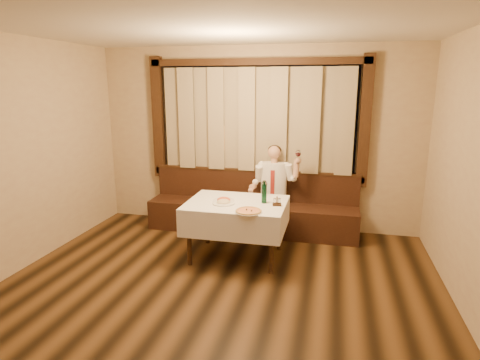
% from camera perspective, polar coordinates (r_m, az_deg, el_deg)
% --- Properties ---
extents(room, '(5.01, 6.01, 2.81)m').
position_cam_1_polar(room, '(4.30, -2.86, 3.65)').
color(room, black).
rests_on(room, ground).
extents(banquette, '(3.20, 0.61, 0.94)m').
position_cam_1_polar(banquette, '(6.24, 1.74, -4.43)').
color(banquette, black).
rests_on(banquette, ground).
extents(dining_table, '(1.27, 0.97, 0.76)m').
position_cam_1_polar(dining_table, '(5.19, -0.51, -4.26)').
color(dining_table, black).
rests_on(dining_table, ground).
extents(pizza, '(0.33, 0.33, 0.03)m').
position_cam_1_polar(pizza, '(4.75, 1.22, -4.45)').
color(pizza, white).
rests_on(pizza, dining_table).
extents(pasta_red, '(0.28, 0.28, 0.10)m').
position_cam_1_polar(pasta_red, '(5.18, -2.33, -2.64)').
color(pasta_red, white).
rests_on(pasta_red, dining_table).
extents(pasta_cream, '(0.29, 0.29, 0.10)m').
position_cam_1_polar(pasta_cream, '(5.08, -2.38, -2.96)').
color(pasta_cream, white).
rests_on(pasta_cream, dining_table).
extents(green_bottle, '(0.06, 0.06, 0.30)m').
position_cam_1_polar(green_bottle, '(5.09, 3.45, -1.90)').
color(green_bottle, '#0D4026').
rests_on(green_bottle, dining_table).
extents(table_wine_glass, '(0.08, 0.08, 0.21)m').
position_cam_1_polar(table_wine_glass, '(5.42, 3.49, -0.66)').
color(table_wine_glass, white).
rests_on(table_wine_glass, dining_table).
extents(cruet_caddy, '(0.11, 0.07, 0.11)m').
position_cam_1_polar(cruet_caddy, '(5.01, 5.28, -3.22)').
color(cruet_caddy, black).
rests_on(cruet_caddy, dining_table).
extents(seated_man, '(0.73, 0.54, 1.35)m').
position_cam_1_polar(seated_man, '(5.97, 4.77, -0.49)').
color(seated_man, black).
rests_on(seated_man, ground).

